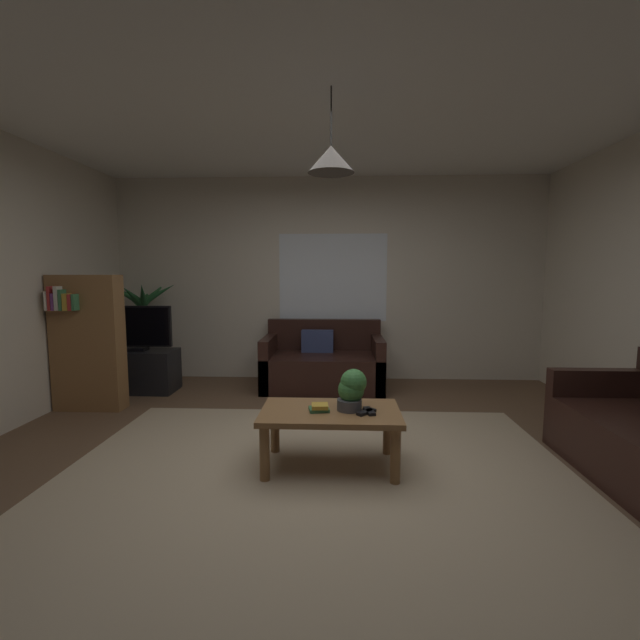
% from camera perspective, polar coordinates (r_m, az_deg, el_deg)
% --- Properties ---
extents(floor, '(5.62, 5.29, 0.02)m').
position_cam_1_polar(floor, '(3.35, -0.24, -18.93)').
color(floor, brown).
rests_on(floor, ground).
extents(rug, '(3.65, 2.91, 0.01)m').
position_cam_1_polar(rug, '(3.16, -0.43, -20.24)').
color(rug, tan).
rests_on(rug, ground).
extents(wall_back, '(5.74, 0.06, 2.66)m').
position_cam_1_polar(wall_back, '(5.71, 1.07, 5.42)').
color(wall_back, beige).
rests_on(wall_back, ground).
extents(ceiling, '(5.62, 5.29, 0.02)m').
position_cam_1_polar(ceiling, '(3.28, -0.27, 28.82)').
color(ceiling, white).
extents(window_pane, '(1.42, 0.01, 1.15)m').
position_cam_1_polar(window_pane, '(5.67, 1.72, 5.67)').
color(window_pane, white).
extents(couch_under_window, '(1.46, 0.84, 0.82)m').
position_cam_1_polar(couch_under_window, '(5.32, 0.41, -6.11)').
color(couch_under_window, black).
rests_on(couch_under_window, ground).
extents(coffee_table, '(1.01, 0.59, 0.43)m').
position_cam_1_polar(coffee_table, '(3.19, 1.39, -13.15)').
color(coffee_table, olive).
rests_on(coffee_table, ground).
extents(book_on_table_0, '(0.16, 0.14, 0.03)m').
position_cam_1_polar(book_on_table_0, '(3.14, -0.14, -11.85)').
color(book_on_table_0, '#387247').
rests_on(book_on_table_0, coffee_table).
extents(book_on_table_1, '(0.13, 0.12, 0.03)m').
position_cam_1_polar(book_on_table_1, '(3.12, -0.02, -11.44)').
color(book_on_table_1, gold).
rests_on(book_on_table_1, coffee_table).
extents(remote_on_table_0, '(0.15, 0.15, 0.02)m').
position_cam_1_polar(remote_on_table_0, '(3.10, 6.20, -12.14)').
color(remote_on_table_0, black).
rests_on(remote_on_table_0, coffee_table).
extents(remote_on_table_1, '(0.09, 0.17, 0.02)m').
position_cam_1_polar(remote_on_table_1, '(3.12, 6.59, -12.00)').
color(remote_on_table_1, black).
rests_on(remote_on_table_1, coffee_table).
extents(potted_plant_on_table, '(0.21, 0.20, 0.30)m').
position_cam_1_polar(potted_plant_on_table, '(3.14, 4.28, -9.16)').
color(potted_plant_on_table, '#4C4C51').
rests_on(potted_plant_on_table, coffee_table).
extents(tv_stand, '(0.90, 0.44, 0.50)m').
position_cam_1_polar(tv_stand, '(5.60, -23.12, -6.25)').
color(tv_stand, black).
rests_on(tv_stand, ground).
extents(tv, '(0.86, 0.16, 0.53)m').
position_cam_1_polar(tv, '(5.50, -23.45, -0.95)').
color(tv, black).
rests_on(tv, tv_stand).
extents(potted_palm_corner, '(0.93, 0.83, 1.36)m').
position_cam_1_polar(potted_palm_corner, '(6.05, -22.56, -1.47)').
color(potted_palm_corner, '#B77051').
rests_on(potted_palm_corner, ground).
extents(bookshelf_corner, '(0.70, 0.31, 1.40)m').
position_cam_1_polar(bookshelf_corner, '(5.01, -28.67, -2.53)').
color(bookshelf_corner, olive).
rests_on(bookshelf_corner, ground).
extents(pendant_lamp, '(0.32, 0.32, 0.57)m').
position_cam_1_polar(pendant_lamp, '(3.11, 1.48, 20.70)').
color(pendant_lamp, black).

